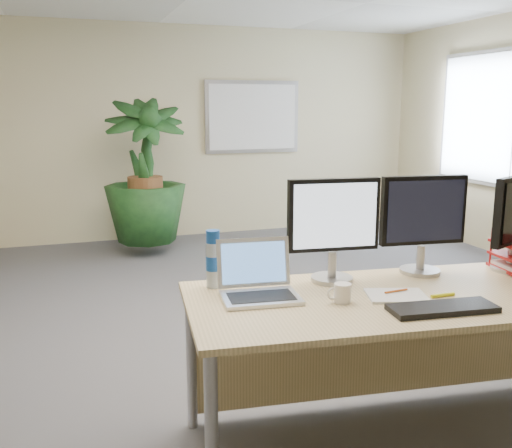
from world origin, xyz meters
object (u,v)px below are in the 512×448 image
object	(u,v)px
monitor_right	(423,218)
laptop	(258,283)
desk	(390,319)
monitor_left	(333,223)
floor_plant	(146,190)

from	to	relation	value
monitor_right	laptop	xyz separation A→B (m)	(-0.96, -0.08, -0.24)
desk	monitor_right	world-z (taller)	monitor_right
desk	monitor_right	distance (m)	0.58
monitor_right	monitor_left	bearing A→B (deg)	177.33
floor_plant	monitor_right	size ratio (longest dim) A/B	2.84
desk	laptop	distance (m)	0.72
floor_plant	monitor_right	world-z (taller)	floor_plant
monitor_left	monitor_right	xyz separation A→B (m)	(0.52, -0.02, -0.00)
monitor_right	laptop	size ratio (longest dim) A/B	1.35
desk	laptop	xyz separation A→B (m)	(-0.68, 0.10, 0.23)
desk	monitor_left	xyz separation A→B (m)	(-0.23, 0.20, 0.47)
floor_plant	monitor_right	distance (m)	4.11
desk	monitor_right	xyz separation A→B (m)	(0.28, 0.17, 0.47)
monitor_right	laptop	bearing A→B (deg)	-175.45
floor_plant	laptop	distance (m)	4.07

